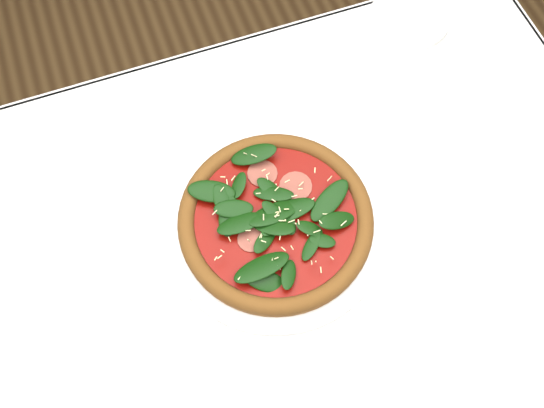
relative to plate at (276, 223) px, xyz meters
name	(u,v)px	position (x,y,z in m)	size (l,w,h in m)	color
ground	(262,366)	(-0.05, -0.06, -0.76)	(6.00, 6.00, 0.00)	brown
dining_table	(255,292)	(-0.05, -0.06, -0.11)	(1.21, 0.81, 0.75)	white
plate	(276,223)	(0.00, 0.00, 0.00)	(0.33, 0.33, 0.01)	white
pizza	(276,218)	(0.00, 0.00, 0.02)	(0.35, 0.35, 0.04)	#945C23
saucer_far	(410,17)	(0.35, 0.28, 0.00)	(0.14, 0.14, 0.01)	white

